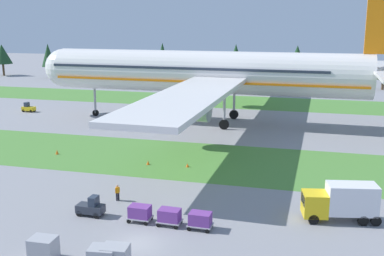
{
  "coord_description": "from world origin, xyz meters",
  "views": [
    {
      "loc": [
        13.46,
        -33.54,
        18.29
      ],
      "look_at": [
        -2.11,
        26.08,
        4.0
      ],
      "focal_mm": 43.6,
      "sensor_mm": 36.0,
      "label": 1
    }
  ],
  "objects_px": {
    "uld_container_2": "(115,256)",
    "taxiway_marker_1": "(148,163)",
    "airliner": "(216,72)",
    "uld_container_0": "(43,248)",
    "pushback_tractor": "(28,108)",
    "cargo_dolly_lead": "(140,212)",
    "catering_truck": "(341,201)",
    "cargo_dolly_second": "(169,216)",
    "baggage_tug": "(91,207)",
    "taxiway_marker_3": "(188,165)",
    "ground_crew_marshaller": "(118,192)",
    "cargo_dolly_third": "(200,219)",
    "taxiway_marker_2": "(57,152)"
  },
  "relations": [
    {
      "from": "baggage_tug",
      "to": "taxiway_marker_1",
      "type": "xyz_separation_m",
      "value": [
        -0.23,
        16.58,
        -0.54
      ]
    },
    {
      "from": "pushback_tractor",
      "to": "cargo_dolly_lead",
      "type": "bearing_deg",
      "value": 43.99
    },
    {
      "from": "uld_container_2",
      "to": "taxiway_marker_1",
      "type": "relative_size",
      "value": 3.63
    },
    {
      "from": "ground_crew_marshaller",
      "to": "taxiway_marker_1",
      "type": "height_order",
      "value": "ground_crew_marshaller"
    },
    {
      "from": "airliner",
      "to": "taxiway_marker_1",
      "type": "xyz_separation_m",
      "value": [
        -3.3,
        -26.84,
        -8.97
      ]
    },
    {
      "from": "cargo_dolly_third",
      "to": "taxiway_marker_1",
      "type": "height_order",
      "value": "cargo_dolly_third"
    },
    {
      "from": "ground_crew_marshaller",
      "to": "airliner",
      "type": "bearing_deg",
      "value": 29.86
    },
    {
      "from": "cargo_dolly_lead",
      "to": "cargo_dolly_third",
      "type": "relative_size",
      "value": 1.0
    },
    {
      "from": "airliner",
      "to": "catering_truck",
      "type": "height_order",
      "value": "airliner"
    },
    {
      "from": "cargo_dolly_third",
      "to": "catering_truck",
      "type": "distance_m",
      "value": 13.31
    },
    {
      "from": "uld_container_2",
      "to": "cargo_dolly_third",
      "type": "bearing_deg",
      "value": 59.5
    },
    {
      "from": "airliner",
      "to": "uld_container_2",
      "type": "height_order",
      "value": "airliner"
    },
    {
      "from": "cargo_dolly_second",
      "to": "taxiway_marker_1",
      "type": "xyz_separation_m",
      "value": [
        -8.15,
        16.77,
        -0.64
      ]
    },
    {
      "from": "ground_crew_marshaller",
      "to": "uld_container_0",
      "type": "xyz_separation_m",
      "value": [
        -0.73,
        -12.71,
        -0.06
      ]
    },
    {
      "from": "cargo_dolly_third",
      "to": "ground_crew_marshaller",
      "type": "distance_m",
      "value": 10.83
    },
    {
      "from": "baggage_tug",
      "to": "cargo_dolly_lead",
      "type": "height_order",
      "value": "baggage_tug"
    },
    {
      "from": "cargo_dolly_third",
      "to": "taxiway_marker_2",
      "type": "xyz_separation_m",
      "value": [
        -25.03,
        18.19,
        -0.58
      ]
    },
    {
      "from": "baggage_tug",
      "to": "taxiway_marker_3",
      "type": "xyz_separation_m",
      "value": [
        4.98,
        16.94,
        -0.58
      ]
    },
    {
      "from": "cargo_dolly_lead",
      "to": "ground_crew_marshaller",
      "type": "height_order",
      "value": "ground_crew_marshaller"
    },
    {
      "from": "taxiway_marker_1",
      "to": "cargo_dolly_lead",
      "type": "bearing_deg",
      "value": -72.54
    },
    {
      "from": "uld_container_0",
      "to": "taxiway_marker_2",
      "type": "relative_size",
      "value": 2.98
    },
    {
      "from": "cargo_dolly_second",
      "to": "taxiway_marker_2",
      "type": "distance_m",
      "value": 28.6
    },
    {
      "from": "catering_truck",
      "to": "taxiway_marker_3",
      "type": "bearing_deg",
      "value": 45.37
    },
    {
      "from": "catering_truck",
      "to": "taxiway_marker_1",
      "type": "distance_m",
      "value": 26.16
    },
    {
      "from": "baggage_tug",
      "to": "uld_container_2",
      "type": "xyz_separation_m",
      "value": [
        6.14,
        -8.22,
        0.02
      ]
    },
    {
      "from": "taxiway_marker_3",
      "to": "ground_crew_marshaller",
      "type": "bearing_deg",
      "value": -107.56
    },
    {
      "from": "uld_container_0",
      "to": "taxiway_marker_3",
      "type": "bearing_deg",
      "value": 79.38
    },
    {
      "from": "catering_truck",
      "to": "uld_container_2",
      "type": "distance_m",
      "value": 21.41
    },
    {
      "from": "uld_container_0",
      "to": "airliner",
      "type": "bearing_deg",
      "value": 86.84
    },
    {
      "from": "cargo_dolly_lead",
      "to": "uld_container_2",
      "type": "bearing_deg",
      "value": -170.8
    },
    {
      "from": "cargo_dolly_second",
      "to": "pushback_tractor",
      "type": "xyz_separation_m",
      "value": [
        -44.05,
        44.36,
        -0.1
      ]
    },
    {
      "from": "uld_container_2",
      "to": "taxiway_marker_3",
      "type": "bearing_deg",
      "value": 92.64
    },
    {
      "from": "catering_truck",
      "to": "uld_container_2",
      "type": "bearing_deg",
      "value": 116.77
    },
    {
      "from": "airliner",
      "to": "uld_container_0",
      "type": "xyz_separation_m",
      "value": [
        -2.87,
        -51.98,
        -8.36
      ]
    },
    {
      "from": "cargo_dolly_lead",
      "to": "cargo_dolly_second",
      "type": "distance_m",
      "value": 2.9
    },
    {
      "from": "uld_container_0",
      "to": "taxiway_marker_2",
      "type": "height_order",
      "value": "uld_container_0"
    },
    {
      "from": "cargo_dolly_second",
      "to": "taxiway_marker_2",
      "type": "relative_size",
      "value": 3.33
    },
    {
      "from": "airliner",
      "to": "taxiway_marker_3",
      "type": "relative_size",
      "value": 176.68
    },
    {
      "from": "cargo_dolly_lead",
      "to": "uld_container_2",
      "type": "height_order",
      "value": "uld_container_2"
    },
    {
      "from": "cargo_dolly_second",
      "to": "catering_truck",
      "type": "relative_size",
      "value": 0.31
    },
    {
      "from": "ground_crew_marshaller",
      "to": "taxiway_marker_3",
      "type": "bearing_deg",
      "value": 15.41
    },
    {
      "from": "uld_container_2",
      "to": "taxiway_marker_1",
      "type": "distance_m",
      "value": 25.61
    },
    {
      "from": "catering_truck",
      "to": "ground_crew_marshaller",
      "type": "bearing_deg",
      "value": 80.91
    },
    {
      "from": "pushback_tractor",
      "to": "taxiway_marker_3",
      "type": "height_order",
      "value": "pushback_tractor"
    },
    {
      "from": "cargo_dolly_lead",
      "to": "taxiway_marker_2",
      "type": "relative_size",
      "value": 3.33
    },
    {
      "from": "airliner",
      "to": "pushback_tractor",
      "type": "bearing_deg",
      "value": 90.0
    },
    {
      "from": "airliner",
      "to": "pushback_tractor",
      "type": "distance_m",
      "value": 40.1
    },
    {
      "from": "cargo_dolly_lead",
      "to": "taxiway_marker_3",
      "type": "bearing_deg",
      "value": 1.54
    },
    {
      "from": "ground_crew_marshaller",
      "to": "taxiway_marker_2",
      "type": "height_order",
      "value": "ground_crew_marshaller"
    },
    {
      "from": "catering_truck",
      "to": "ground_crew_marshaller",
      "type": "xyz_separation_m",
      "value": [
        -22.14,
        -0.68,
        -1.01
      ]
    }
  ]
}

